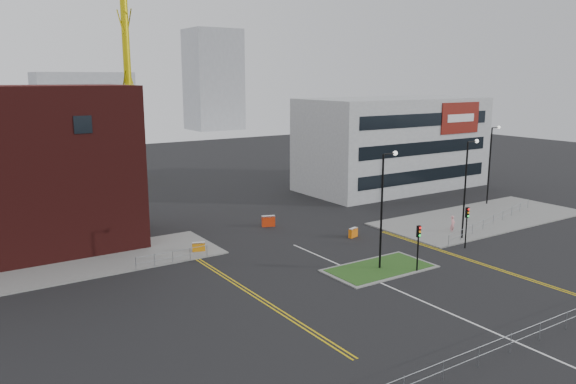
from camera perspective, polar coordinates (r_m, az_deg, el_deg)
name	(u,v)px	position (r m, az deg, el deg)	size (l,w,h in m)	color
ground	(441,309)	(38.13, 15.31, -11.44)	(200.00, 200.00, 0.00)	black
pavement_left	(43,270)	(47.61, -23.64, -7.27)	(28.00, 8.00, 0.12)	slate
pavement_right	(482,218)	(62.86, 19.10, -2.50)	(24.00, 10.00, 0.12)	slate
island_kerb	(380,269)	(44.64, 9.29, -7.68)	(8.60, 4.60, 0.08)	slate
grass_island	(380,268)	(44.63, 9.29, -7.66)	(8.00, 4.00, 0.12)	#1E4517
office_block	(393,143)	(76.60, 10.58, 4.88)	(25.00, 12.20, 12.00)	#9FA1A4
streetlamp_island	(384,201)	(43.33, 9.73, -0.90)	(1.46, 0.36, 9.18)	black
streetlamp_right_near	(467,181)	(53.35, 17.73, 1.05)	(1.46, 0.36, 9.18)	black
streetlamp_right_far	(491,159)	(69.14, 19.94, 3.19)	(1.46, 0.36, 9.18)	black
traffic_light_island	(418,239)	(43.87, 13.12, -4.72)	(0.28, 0.33, 3.65)	black
traffic_light_right	(467,220)	(51.00, 17.72, -2.69)	(0.28, 0.33, 3.65)	black
railing_front	(526,333)	(34.55, 23.03, -13.04)	(24.05, 0.05, 1.10)	gray
railing_left	(173,255)	(45.92, -11.65, -6.29)	(6.05, 0.05, 1.10)	gray
railing_right	(493,218)	(60.07, 20.14, -2.50)	(19.05, 5.05, 1.10)	gray
centre_line	(418,299)	(39.35, 13.10, -10.57)	(0.15, 30.00, 0.01)	silver
yellow_left_a	(243,290)	(40.10, -4.57, -9.87)	(0.12, 24.00, 0.01)	gold
yellow_left_b	(247,289)	(40.23, -4.19, -9.79)	(0.12, 24.00, 0.01)	gold
yellow_right_a	(464,259)	(48.61, 17.48, -6.51)	(0.12, 20.00, 0.01)	gold
yellow_right_b	(467,258)	(48.84, 17.70, -6.44)	(0.12, 20.00, 0.01)	gold
skyline_b	(84,104)	(157.32, -20.01, 8.44)	(24.00, 12.00, 16.00)	gray
skyline_c	(213,80)	(164.34, -7.58, 11.22)	(14.00, 12.00, 28.00)	gray
skyline_d	(3,112)	(164.12, -26.95, 7.29)	(30.00, 12.00, 12.00)	gray
pedestrian	(453,224)	(56.04, 16.38, -3.17)	(0.62, 0.41, 1.69)	pink
barrier_left	(199,247)	(48.54, -9.07, -5.53)	(1.13, 0.70, 0.90)	orange
barrier_mid	(268,221)	(56.19, -2.01, -2.92)	(1.37, 0.85, 1.10)	red
barrier_right	(353,232)	(52.76, 6.64, -4.08)	(1.12, 0.65, 0.89)	orange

